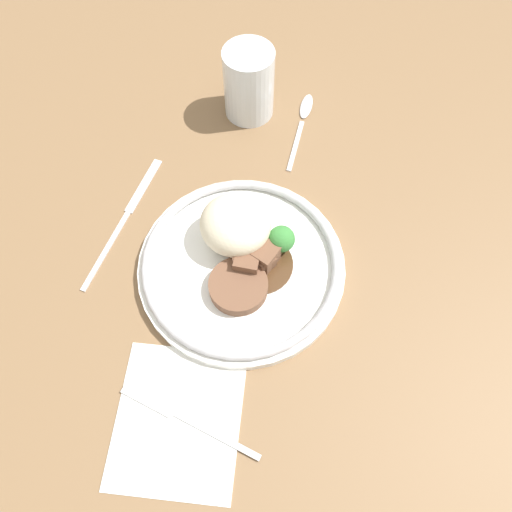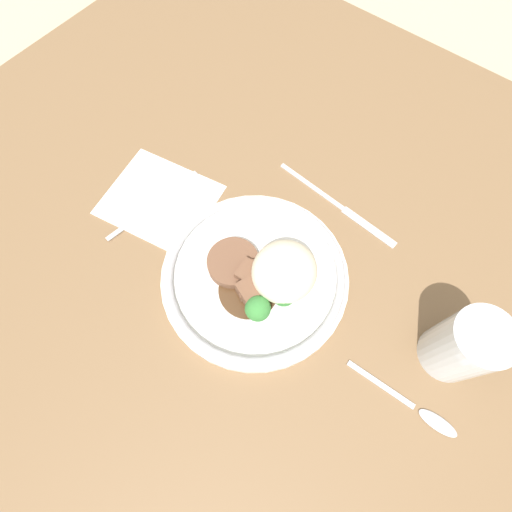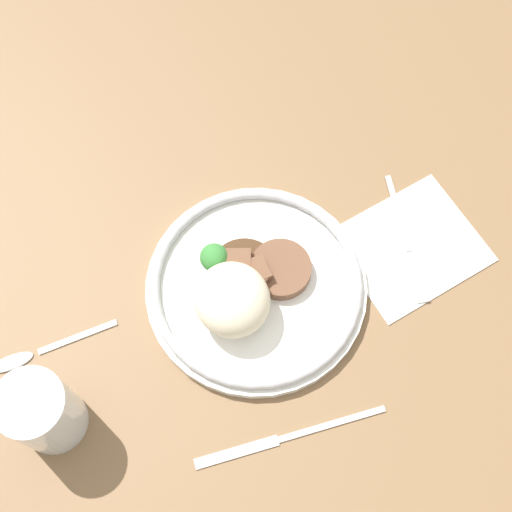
# 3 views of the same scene
# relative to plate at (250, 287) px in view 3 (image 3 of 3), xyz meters

# --- Properties ---
(ground_plane) EXTENTS (8.00, 8.00, 0.00)m
(ground_plane) POSITION_rel_plate_xyz_m (-0.00, 0.01, -0.05)
(ground_plane) COLOR tan
(dining_table) EXTENTS (1.31, 1.18, 0.03)m
(dining_table) POSITION_rel_plate_xyz_m (-0.00, 0.01, -0.04)
(dining_table) COLOR brown
(dining_table) RESTS_ON ground
(napkin) EXTENTS (0.19, 0.17, 0.00)m
(napkin) POSITION_rel_plate_xyz_m (-0.21, 0.01, -0.02)
(napkin) COLOR white
(napkin) RESTS_ON dining_table
(plate) EXTENTS (0.27, 0.27, 0.08)m
(plate) POSITION_rel_plate_xyz_m (0.00, 0.00, 0.00)
(plate) COLOR white
(plate) RESTS_ON dining_table
(juice_glass) EXTENTS (0.07, 0.07, 0.11)m
(juice_glass) POSITION_rel_plate_xyz_m (0.26, 0.07, 0.03)
(juice_glass) COLOR orange
(juice_glass) RESTS_ON dining_table
(fork) EXTENTS (0.04, 0.18, 0.00)m
(fork) POSITION_rel_plate_xyz_m (-0.21, 0.01, -0.02)
(fork) COLOR silver
(fork) RESTS_ON napkin
(knife) EXTENTS (0.22, 0.02, 0.00)m
(knife) POSITION_rel_plate_xyz_m (0.02, 0.18, -0.02)
(knife) COLOR silver
(knife) RESTS_ON dining_table
(spoon) EXTENTS (0.16, 0.02, 0.01)m
(spoon) POSITION_rel_plate_xyz_m (0.27, -0.01, -0.02)
(spoon) COLOR silver
(spoon) RESTS_ON dining_table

